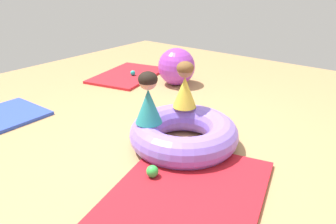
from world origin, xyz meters
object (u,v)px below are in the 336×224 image
child_in_yellow (185,85)px  play_ball_green (152,171)px  play_ball_teal (133,73)px  child_in_teal (148,98)px  exercise_ball_large (177,67)px  inflatable_cushion (184,134)px

child_in_yellow → play_ball_green: (-0.92, -0.33, -0.45)m
play_ball_teal → play_ball_green: bearing=-132.9°
child_in_yellow → play_ball_teal: 2.18m
play_ball_green → child_in_yellow: bearing=19.8°
child_in_teal → exercise_ball_large: child_in_teal is taller
child_in_teal → exercise_ball_large: size_ratio=0.88×
child_in_teal → exercise_ball_large: 2.07m
inflatable_cushion → play_ball_green: (-0.63, -0.13, -0.06)m
exercise_ball_large → child_in_yellow: bearing=-140.3°
child_in_teal → play_ball_teal: bearing=27.5°
inflatable_cushion → child_in_teal: child_in_teal is taller
inflatable_cushion → child_in_yellow: 0.52m
child_in_teal → play_ball_green: child_in_teal is taller
exercise_ball_large → play_ball_teal: bearing=102.3°
play_ball_teal → child_in_yellow: bearing=-120.9°
inflatable_cushion → play_ball_teal: inflatable_cushion is taller
inflatable_cushion → play_ball_green: size_ratio=10.35×
play_ball_teal → exercise_ball_large: 0.82m
play_ball_green → play_ball_teal: (2.01, 2.16, -0.01)m
inflatable_cushion → child_in_teal: 0.52m
play_ball_green → exercise_ball_large: size_ratio=0.18×
child_in_teal → play_ball_teal: child_in_teal is taller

